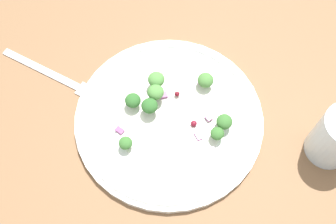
{
  "coord_description": "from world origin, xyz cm",
  "views": [
    {
      "loc": [
        -19.16,
        16.37,
        57.99
      ],
      "look_at": [
        0.21,
        -2.57,
        2.7
      ],
      "focal_mm": 43.8,
      "sensor_mm": 36.0,
      "label": 1
    }
  ],
  "objects_px": {
    "plate": "(168,117)",
    "fork": "(56,76)",
    "broccoli_floret_2": "(217,134)",
    "broccoli_floret_0": "(126,143)",
    "broccoli_floret_1": "(224,122)"
  },
  "relations": [
    {
      "from": "plate",
      "to": "broccoli_floret_1",
      "type": "relative_size",
      "value": 11.71
    },
    {
      "from": "plate",
      "to": "broccoli_floret_0",
      "type": "distance_m",
      "value": 0.08
    },
    {
      "from": "plate",
      "to": "broccoli_floret_2",
      "type": "height_order",
      "value": "broccoli_floret_2"
    },
    {
      "from": "plate",
      "to": "broccoli_floret_2",
      "type": "distance_m",
      "value": 0.08
    },
    {
      "from": "broccoli_floret_1",
      "to": "fork",
      "type": "relative_size",
      "value": 0.14
    },
    {
      "from": "broccoli_floret_0",
      "to": "broccoli_floret_2",
      "type": "relative_size",
      "value": 0.98
    },
    {
      "from": "broccoli_floret_0",
      "to": "plate",
      "type": "bearing_deg",
      "value": -95.29
    },
    {
      "from": "plate",
      "to": "broccoli_floret_0",
      "type": "height_order",
      "value": "broccoli_floret_0"
    },
    {
      "from": "broccoli_floret_1",
      "to": "broccoli_floret_0",
      "type": "bearing_deg",
      "value": 58.45
    },
    {
      "from": "broccoli_floret_0",
      "to": "broccoli_floret_1",
      "type": "xyz_separation_m",
      "value": [
        -0.08,
        -0.13,
        0.0
      ]
    },
    {
      "from": "broccoli_floret_0",
      "to": "broccoli_floret_1",
      "type": "relative_size",
      "value": 0.82
    },
    {
      "from": "plate",
      "to": "broccoli_floret_2",
      "type": "xyz_separation_m",
      "value": [
        -0.08,
        -0.03,
        0.02
      ]
    },
    {
      "from": "plate",
      "to": "fork",
      "type": "bearing_deg",
      "value": 22.74
    },
    {
      "from": "fork",
      "to": "plate",
      "type": "bearing_deg",
      "value": -157.26
    },
    {
      "from": "plate",
      "to": "broccoli_floret_1",
      "type": "height_order",
      "value": "broccoli_floret_1"
    }
  ]
}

